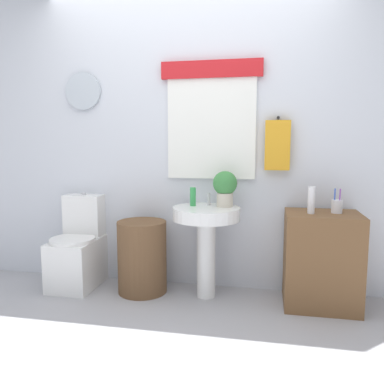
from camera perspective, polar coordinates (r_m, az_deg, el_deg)
name	(u,v)px	position (r m, az deg, el deg)	size (l,w,h in m)	color
ground_plane	(154,348)	(2.53, -5.72, -22.23)	(8.00, 8.00, 0.00)	#A3A3A8
back_wall	(191,137)	(3.32, -0.13, 8.26)	(4.40, 0.18, 2.60)	silver
toilet	(78,251)	(3.53, -16.68, -8.50)	(0.38, 0.51, 0.81)	white
laundry_hamper	(142,257)	(3.27, -7.49, -9.61)	(0.41, 0.41, 0.60)	brown
pedestal_sink	(206,228)	(3.07, 2.16, -5.49)	(0.54, 0.54, 0.74)	white
faucet	(209,199)	(3.15, 2.53, -1.05)	(0.03, 0.03, 0.10)	silver
wooden_cabinet	(321,260)	(3.12, 18.85, -9.60)	(0.55, 0.44, 0.73)	brown
soap_bottle	(193,197)	(3.09, 0.14, -0.70)	(0.05, 0.05, 0.15)	green
potted_plant	(225,187)	(3.05, 4.97, 0.81)	(0.19, 0.19, 0.29)	beige
lotion_bottle	(311,200)	(2.97, 17.47, -1.17)	(0.05, 0.05, 0.20)	white
toothbrush_cup	(337,206)	(3.06, 20.91, -1.99)	(0.08, 0.08, 0.19)	silver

